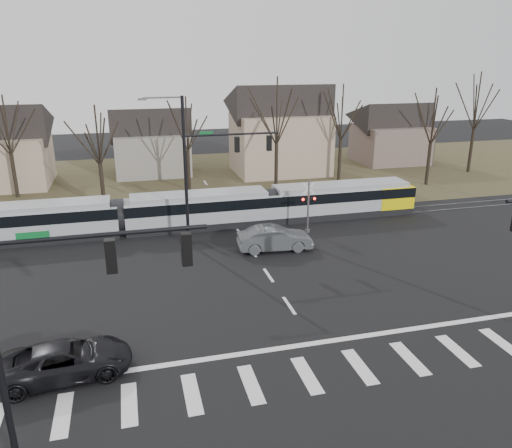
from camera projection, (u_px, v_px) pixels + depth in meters
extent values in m
plane|color=black|center=(302.00, 324.00, 24.71)|extent=(140.00, 140.00, 0.00)
cube|color=#38331E|center=(203.00, 178.00, 54.04)|extent=(140.00, 28.00, 0.01)
cube|color=silver|center=(63.00, 415.00, 18.46)|extent=(0.60, 2.60, 0.01)
cube|color=silver|center=(129.00, 404.00, 19.03)|extent=(0.60, 2.60, 0.01)
cube|color=silver|center=(192.00, 394.00, 19.60)|extent=(0.60, 2.60, 0.01)
cube|color=silver|center=(251.00, 384.00, 20.18)|extent=(0.60, 2.60, 0.01)
cube|color=silver|center=(307.00, 375.00, 20.75)|extent=(0.60, 2.60, 0.01)
cube|color=silver|center=(360.00, 366.00, 21.32)|extent=(0.60, 2.60, 0.01)
cube|color=silver|center=(410.00, 358.00, 21.90)|extent=(0.60, 2.60, 0.01)
cube|color=silver|center=(457.00, 351.00, 22.47)|extent=(0.60, 2.60, 0.01)
cube|color=silver|center=(502.00, 343.00, 23.04)|extent=(0.60, 2.60, 0.01)
cube|color=silver|center=(315.00, 343.00, 23.05)|extent=(28.00, 0.35, 0.01)
cube|color=silver|center=(289.00, 305.00, 26.54)|extent=(0.18, 2.00, 0.01)
cube|color=silver|center=(268.00, 275.00, 30.20)|extent=(0.18, 2.00, 0.01)
cube|color=silver|center=(252.00, 251.00, 33.87)|extent=(0.18, 2.00, 0.01)
cube|color=silver|center=(239.00, 232.00, 37.54)|extent=(0.18, 2.00, 0.01)
cube|color=silver|center=(229.00, 217.00, 41.21)|extent=(0.18, 2.00, 0.01)
cube|color=silver|center=(220.00, 203.00, 44.87)|extent=(0.18, 2.00, 0.01)
cube|color=silver|center=(212.00, 192.00, 48.54)|extent=(0.18, 2.00, 0.01)
cube|color=silver|center=(205.00, 183.00, 52.21)|extent=(0.18, 2.00, 0.01)
cube|color=#59595E|center=(236.00, 227.00, 38.54)|extent=(90.00, 0.12, 0.06)
cube|color=#59595E|center=(232.00, 222.00, 39.82)|extent=(90.00, 0.12, 0.06)
cube|color=gray|center=(30.00, 223.00, 35.40)|extent=(12.14, 2.62, 2.73)
cube|color=black|center=(29.00, 215.00, 35.22)|extent=(12.16, 2.65, 0.79)
cube|color=gray|center=(200.00, 210.00, 38.30)|extent=(11.21, 2.62, 2.73)
cube|color=black|center=(199.00, 203.00, 38.13)|extent=(11.23, 2.65, 0.79)
cube|color=gray|center=(340.00, 200.00, 41.09)|extent=(12.14, 2.62, 2.73)
cube|color=black|center=(341.00, 193.00, 40.92)|extent=(12.16, 2.65, 0.79)
cube|color=yellow|center=(391.00, 195.00, 42.16)|extent=(2.99, 2.67, 1.82)
imported|color=#4A4D51|center=(275.00, 238.00, 33.90)|extent=(2.60, 5.35, 1.67)
imported|color=black|center=(66.00, 360.00, 20.50)|extent=(3.50, 5.79, 1.47)
cylinder|color=black|center=(97.00, 235.00, 14.68)|extent=(6.50, 0.14, 0.14)
cube|color=#0C5926|center=(33.00, 236.00, 14.21)|extent=(0.90, 0.03, 0.22)
cube|color=black|center=(111.00, 256.00, 14.98)|extent=(0.32, 0.32, 1.05)
sphere|color=#FF0C07|center=(110.00, 246.00, 14.88)|extent=(0.22, 0.22, 0.22)
cube|color=black|center=(187.00, 249.00, 15.53)|extent=(0.32, 0.32, 1.05)
sphere|color=#FF0C07|center=(186.00, 239.00, 15.42)|extent=(0.22, 0.22, 0.22)
cylinder|color=black|center=(186.00, 173.00, 33.58)|extent=(0.22, 0.22, 10.20)
cylinder|color=black|center=(189.00, 242.00, 35.16)|extent=(0.44, 0.44, 0.30)
cylinder|color=black|center=(232.00, 134.00, 33.55)|extent=(6.50, 0.14, 0.14)
cube|color=#0C5926|center=(206.00, 133.00, 33.09)|extent=(0.90, 0.03, 0.22)
cube|color=black|center=(237.00, 144.00, 33.86)|extent=(0.32, 0.32, 1.05)
sphere|color=#FF0C07|center=(237.00, 140.00, 33.75)|extent=(0.22, 0.22, 0.22)
cube|color=black|center=(269.00, 143.00, 34.40)|extent=(0.32, 0.32, 1.05)
sphere|color=#FF0C07|center=(269.00, 138.00, 34.29)|extent=(0.22, 0.22, 0.22)
cube|color=#59595B|center=(142.00, 99.00, 31.40)|extent=(0.55, 0.22, 0.14)
cylinder|color=#59595B|center=(308.00, 207.00, 37.00)|extent=(0.14, 0.14, 4.00)
cylinder|color=#59595B|center=(307.00, 231.00, 37.60)|extent=(0.36, 0.36, 0.20)
cube|color=silver|center=(309.00, 188.00, 36.55)|extent=(0.95, 0.04, 0.95)
cube|color=silver|center=(309.00, 188.00, 36.55)|extent=(0.95, 0.04, 0.95)
cube|color=black|center=(308.00, 199.00, 36.80)|extent=(1.00, 0.10, 0.12)
sphere|color=#FF0C07|center=(303.00, 199.00, 36.62)|extent=(0.18, 0.18, 0.18)
sphere|color=#FF0C07|center=(315.00, 199.00, 36.84)|extent=(0.18, 0.18, 0.18)
cube|color=gray|center=(2.00, 161.00, 50.29)|extent=(9.00, 8.00, 5.00)
cube|color=gray|center=(152.00, 153.00, 55.79)|extent=(8.00, 7.00, 4.50)
cube|color=gray|center=(280.00, 144.00, 56.07)|extent=(10.00, 8.00, 6.50)
cube|color=brown|center=(390.00, 144.00, 61.81)|extent=(8.00, 7.00, 4.50)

